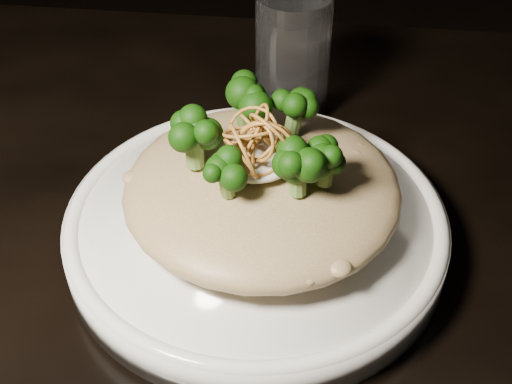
% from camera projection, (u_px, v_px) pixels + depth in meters
% --- Properties ---
extents(table, '(1.10, 0.80, 0.75)m').
position_uv_depth(table, '(277.00, 320.00, 0.63)').
color(table, black).
rests_on(table, ground).
extents(plate, '(0.30, 0.30, 0.03)m').
position_uv_depth(plate, '(256.00, 229.00, 0.57)').
color(plate, white).
rests_on(plate, table).
extents(risotto, '(0.22, 0.22, 0.05)m').
position_uv_depth(risotto, '(262.00, 189.00, 0.55)').
color(risotto, brown).
rests_on(risotto, plate).
extents(broccoli, '(0.15, 0.15, 0.05)m').
position_uv_depth(broccoli, '(254.00, 136.00, 0.52)').
color(broccoli, black).
rests_on(broccoli, risotto).
extents(cheese, '(0.06, 0.06, 0.02)m').
position_uv_depth(cheese, '(256.00, 157.00, 0.53)').
color(cheese, white).
rests_on(cheese, risotto).
extents(shallots, '(0.06, 0.06, 0.04)m').
position_uv_depth(shallots, '(260.00, 128.00, 0.51)').
color(shallots, brown).
rests_on(shallots, cheese).
extents(drinking_glass, '(0.09, 0.09, 0.13)m').
position_uv_depth(drinking_glass, '(293.00, 56.00, 0.69)').
color(drinking_glass, white).
rests_on(drinking_glass, table).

